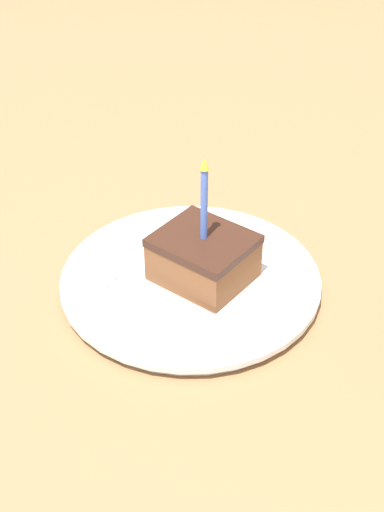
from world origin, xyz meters
name	(u,v)px	position (x,y,z in m)	size (l,w,h in m)	color
ground_plane	(174,315)	(0.00, 0.00, -0.02)	(2.40, 2.40, 0.04)	olive
plate	(192,281)	(0.03, 0.00, 0.01)	(0.28, 0.28, 0.02)	silver
cake_slice	(203,257)	(0.03, -0.01, 0.04)	(0.08, 0.09, 0.14)	brown
fork	(133,292)	(-0.03, 0.03, 0.02)	(0.05, 0.17, 0.00)	silver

